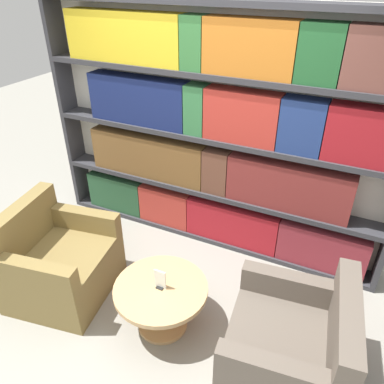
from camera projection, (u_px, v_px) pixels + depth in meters
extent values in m
plane|color=gray|center=(140.00, 329.00, 3.15)|extent=(14.00, 14.00, 0.00)
cube|color=silver|center=(215.00, 132.00, 3.72)|extent=(3.52, 0.05, 2.39)
cube|color=#333338|center=(71.00, 111.00, 4.26)|extent=(0.05, 0.30, 2.39)
cube|color=#333338|center=(208.00, 233.00, 4.24)|extent=(3.42, 0.30, 0.05)
cube|color=#333338|center=(209.00, 189.00, 3.94)|extent=(3.42, 0.30, 0.05)
cube|color=#333338|center=(210.00, 136.00, 3.63)|extent=(3.42, 0.30, 0.05)
cube|color=#333338|center=(212.00, 74.00, 3.32)|extent=(3.42, 0.30, 0.05)
cube|color=#333338|center=(214.00, 1.00, 3.02)|extent=(3.42, 0.30, 0.05)
cube|color=#254E30|center=(118.00, 192.00, 4.53)|extent=(0.71, 0.20, 0.43)
cube|color=#AF342B|center=(166.00, 205.00, 4.28)|extent=(0.61, 0.20, 0.43)
cube|color=#A61C25|center=(233.00, 223.00, 3.99)|extent=(1.00, 0.20, 0.43)
cube|color=maroon|center=(322.00, 247.00, 3.65)|extent=(0.84, 0.20, 0.43)
cube|color=brown|center=(148.00, 156.00, 4.05)|extent=(1.33, 0.20, 0.46)
cube|color=brown|center=(217.00, 171.00, 3.75)|extent=(0.26, 0.20, 0.46)
cube|color=maroon|center=(288.00, 186.00, 3.49)|extent=(1.15, 0.20, 0.46)
cube|color=navy|center=(139.00, 100.00, 3.76)|extent=(1.08, 0.20, 0.47)
cube|color=#337442|center=(197.00, 109.00, 3.52)|extent=(0.20, 0.20, 0.47)
cube|color=#B93229|center=(242.00, 116.00, 3.36)|extent=(0.69, 0.20, 0.47)
cube|color=navy|center=(302.00, 126.00, 3.16)|extent=(0.37, 0.20, 0.47)
cube|color=maroon|center=(359.00, 135.00, 3.00)|extent=(0.52, 0.20, 0.47)
cube|color=yellow|center=(125.00, 37.00, 3.49)|extent=(1.22, 0.20, 0.45)
cube|color=#347338|center=(195.00, 43.00, 3.22)|extent=(0.20, 0.20, 0.45)
cube|color=#C97023|center=(250.00, 47.00, 3.04)|extent=(0.78, 0.20, 0.45)
cube|color=#21592C|center=(321.00, 54.00, 2.84)|extent=(0.33, 0.20, 0.45)
cube|color=olive|center=(64.00, 271.00, 3.42)|extent=(0.94, 1.00, 0.45)
cube|color=olive|center=(22.00, 227.00, 3.28)|extent=(0.28, 0.89, 0.42)
cube|color=olive|center=(38.00, 274.00, 2.93)|extent=(0.67, 0.23, 0.20)
cube|color=olive|center=(86.00, 220.00, 3.55)|extent=(0.67, 0.23, 0.20)
cube|color=brown|center=(283.00, 356.00, 2.68)|extent=(0.89, 0.96, 0.45)
cube|color=brown|center=(344.00, 329.00, 2.36)|extent=(0.24, 0.88, 0.42)
cube|color=brown|center=(285.00, 284.00, 2.83)|extent=(0.67, 0.19, 0.20)
cube|color=brown|center=(270.00, 372.00, 2.23)|extent=(0.67, 0.19, 0.20)
cylinder|color=tan|center=(162.00, 308.00, 3.09)|extent=(0.14, 0.14, 0.40)
cylinder|color=tan|center=(163.00, 323.00, 3.18)|extent=(0.42, 0.42, 0.03)
cylinder|color=tan|center=(161.00, 289.00, 2.97)|extent=(0.76, 0.76, 0.04)
cube|color=black|center=(161.00, 287.00, 2.96)|extent=(0.06, 0.06, 0.01)
cube|color=silver|center=(160.00, 279.00, 2.92)|extent=(0.10, 0.01, 0.17)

